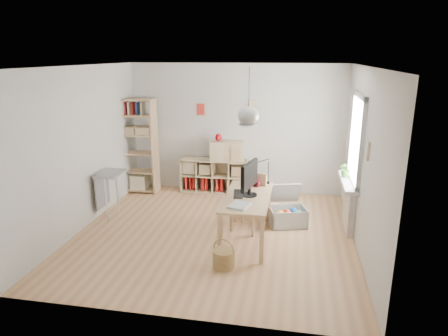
% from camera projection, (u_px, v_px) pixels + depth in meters
% --- Properties ---
extents(ground, '(4.50, 4.50, 0.00)m').
position_uv_depth(ground, '(215.00, 233.00, 6.64)').
color(ground, tan).
rests_on(ground, ground).
extents(room_shell, '(4.50, 4.50, 4.50)m').
position_uv_depth(room_shell, '(249.00, 116.00, 5.86)').
color(room_shell, silver).
rests_on(room_shell, ground).
extents(window_unit, '(0.07, 1.16, 1.46)m').
position_uv_depth(window_unit, '(357.00, 140.00, 6.40)').
color(window_unit, white).
rests_on(window_unit, ground).
extents(radiator, '(0.10, 0.80, 0.80)m').
position_uv_depth(radiator, '(349.00, 206.00, 6.72)').
color(radiator, silver).
rests_on(radiator, ground).
extents(windowsill, '(0.22, 1.20, 0.06)m').
position_uv_depth(windowsill, '(348.00, 182.00, 6.61)').
color(windowsill, silver).
rests_on(windowsill, radiator).
extents(desk, '(0.70, 1.50, 0.75)m').
position_uv_depth(desk, '(247.00, 201.00, 6.23)').
color(desk, tan).
rests_on(desk, ground).
extents(cube_shelf, '(1.40, 0.38, 0.72)m').
position_uv_depth(cube_shelf, '(213.00, 178.00, 8.61)').
color(cube_shelf, '#CEAE88').
rests_on(cube_shelf, ground).
extents(tall_bookshelf, '(0.80, 0.38, 2.00)m').
position_uv_depth(tall_bookshelf, '(137.00, 142.00, 8.40)').
color(tall_bookshelf, tan).
rests_on(tall_bookshelf, ground).
extents(side_table, '(0.40, 0.55, 0.85)m').
position_uv_depth(side_table, '(107.00, 182.00, 7.14)').
color(side_table, gray).
rests_on(side_table, ground).
extents(chair, '(0.60, 0.60, 0.96)m').
position_uv_depth(chair, '(250.00, 198.00, 6.68)').
color(chair, gray).
rests_on(chair, ground).
extents(wicker_basket, '(0.31, 0.31, 0.43)m').
position_uv_depth(wicker_basket, '(224.00, 258.00, 5.55)').
color(wicker_basket, '#AB864D').
rests_on(wicker_basket, ground).
extents(storage_chest, '(0.79, 0.84, 0.66)m').
position_uv_depth(storage_chest, '(287.00, 212.00, 6.95)').
color(storage_chest, silver).
rests_on(storage_chest, ground).
extents(monitor, '(0.25, 0.61, 0.54)m').
position_uv_depth(monitor, '(249.00, 177.00, 6.13)').
color(monitor, black).
rests_on(monitor, desk).
extents(keyboard, '(0.20, 0.41, 0.02)m').
position_uv_depth(keyboard, '(238.00, 194.00, 6.26)').
color(keyboard, black).
rests_on(keyboard, desk).
extents(task_lamp, '(0.38, 0.14, 0.41)m').
position_uv_depth(task_lamp, '(257.00, 168.00, 6.70)').
color(task_lamp, black).
rests_on(task_lamp, desk).
extents(yarn_ball, '(0.16, 0.16, 0.16)m').
position_uv_depth(yarn_ball, '(256.00, 182.00, 6.60)').
color(yarn_ball, '#4B0A0D').
rests_on(yarn_ball, desk).
extents(paper_tray, '(0.34, 0.39, 0.03)m').
position_uv_depth(paper_tray, '(240.00, 205.00, 5.76)').
color(paper_tray, silver).
rests_on(paper_tray, desk).
extents(drawer_chest, '(0.75, 0.48, 0.40)m').
position_uv_depth(drawer_chest, '(226.00, 151.00, 8.35)').
color(drawer_chest, '#CEAE88').
rests_on(drawer_chest, cube_shelf).
extents(red_vase, '(0.14, 0.14, 0.16)m').
position_uv_depth(red_vase, '(219.00, 137.00, 8.30)').
color(red_vase, maroon).
rests_on(red_vase, drawer_chest).
extents(potted_plant, '(0.31, 0.29, 0.28)m').
position_uv_depth(potted_plant, '(346.00, 169.00, 6.75)').
color(potted_plant, '#346024').
rests_on(potted_plant, windowsill).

